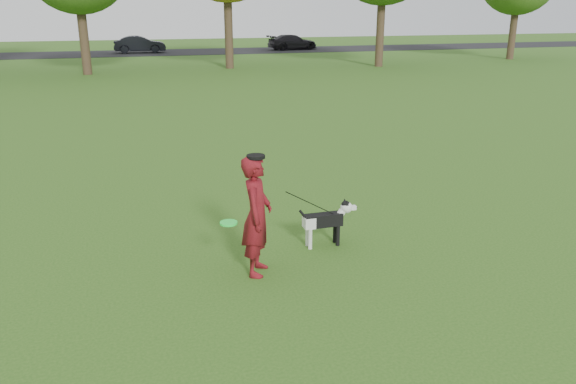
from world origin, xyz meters
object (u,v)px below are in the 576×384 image
object	(u,v)px
man	(257,216)
car_right	(293,42)
car_mid	(140,44)
dog	(327,219)

from	to	relation	value
man	car_right	distance (m)	42.34
car_mid	car_right	world-z (taller)	car_mid
man	dog	distance (m)	1.43
man	car_right	size ratio (longest dim) A/B	0.39
man	car_right	xyz separation A→B (m)	(12.83, 40.35, -0.19)
car_mid	car_right	xyz separation A→B (m)	(12.64, 0.00, -0.03)
man	car_mid	xyz separation A→B (m)	(0.19, 40.35, -0.15)
dog	car_mid	distance (m)	39.77
man	car_right	bearing A→B (deg)	5.62
man	car_mid	size ratio (longest dim) A/B	0.42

